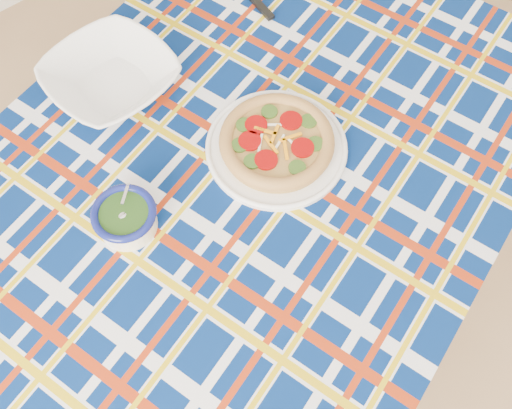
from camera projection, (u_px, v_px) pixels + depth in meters
dining_table at (219, 215)px, 1.10m from camera, size 1.66×1.28×0.69m
tablecloth at (218, 210)px, 1.08m from camera, size 1.69×1.31×0.10m
main_focaccia_plate at (277, 142)px, 1.06m from camera, size 0.33×0.33×0.05m
pesto_bowl at (125, 217)px, 0.98m from camera, size 0.13×0.13×0.07m
serving_bowl at (111, 78)px, 1.13m from camera, size 0.27×0.27×0.06m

